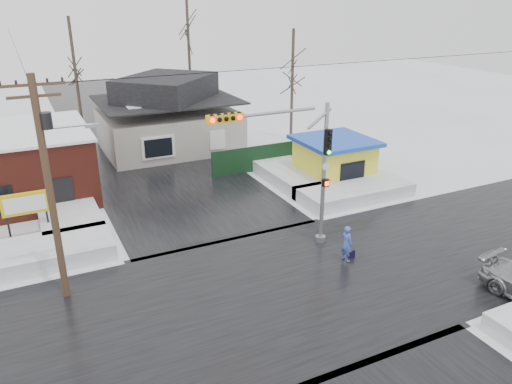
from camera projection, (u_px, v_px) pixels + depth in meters
name	position (u px, v px, depth m)	size (l,w,h in m)	color
ground	(278.00, 290.00, 20.84)	(120.00, 120.00, 0.00)	white
road_ns	(278.00, 290.00, 20.84)	(10.00, 120.00, 0.02)	black
road_ew	(278.00, 290.00, 20.84)	(120.00, 10.00, 0.02)	black
snowbank_nw	(34.00, 255.00, 22.87)	(7.00, 3.00, 0.80)	white
snowbank_ne	(354.00, 191.00, 30.20)	(7.00, 3.00, 0.80)	white
snowbank_nside_w	(66.00, 208.00, 27.86)	(3.00, 8.00, 0.80)	white
snowbank_nside_e	(285.00, 172.00, 33.56)	(3.00, 8.00, 0.80)	white
traffic_signal	(296.00, 160.00, 22.62)	(6.05, 0.68, 7.00)	gray
utility_pole	(50.00, 179.00, 18.64)	(3.15, 0.44, 9.00)	#382619
marquee_sign	(25.00, 205.00, 24.39)	(2.20, 0.21, 2.55)	black
house	(168.00, 116.00, 39.05)	(10.40, 8.40, 5.76)	#A69F95
kiosk	(334.00, 160.00, 32.51)	(4.60, 4.60, 2.88)	yellow
fence	(265.00, 157.00, 34.84)	(8.00, 0.12, 1.80)	black
tree_far_left	(72.00, 44.00, 37.97)	(3.00, 3.00, 10.00)	#332821
tree_far_mid	(187.00, 18.00, 43.12)	(3.00, 3.00, 12.00)	#332821
tree_far_right	(293.00, 53.00, 39.77)	(3.00, 3.00, 9.00)	#332821
pedestrian	(347.00, 244.00, 22.86)	(0.64, 0.42, 1.75)	#4458C0
shopping_bag	(352.00, 254.00, 23.38)	(0.28, 0.12, 0.35)	black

